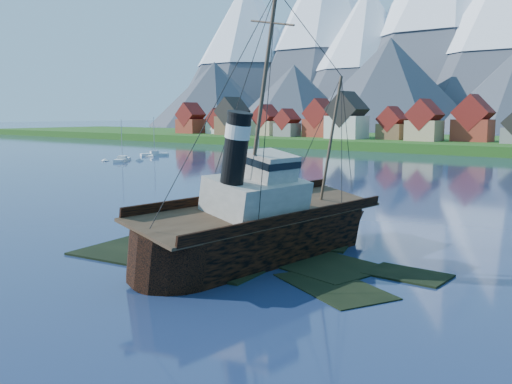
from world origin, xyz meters
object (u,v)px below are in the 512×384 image
Objects in this scene: sailboat_a at (122,160)px; sailboat_b at (154,155)px; tugboat_wreck at (270,222)px; sailboat_c at (259,161)px.

sailboat_a is 0.96× the size of sailboat_b.
sailboat_a is (-88.90, 54.41, -2.63)m from tugboat_wreck.
tugboat_wreck is at bearing -90.27° from sailboat_c.
sailboat_b is 37.23m from sailboat_c.
tugboat_wreck is 120.34m from sailboat_b.
tugboat_wreck is 94.56m from sailboat_c.
sailboat_a is 0.85× the size of sailboat_c.
sailboat_c is at bearing -3.94° from sailboat_a.
sailboat_b is at bearing 147.72° from tugboat_wreck.
tugboat_wreck is 2.47× the size of sailboat_b.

